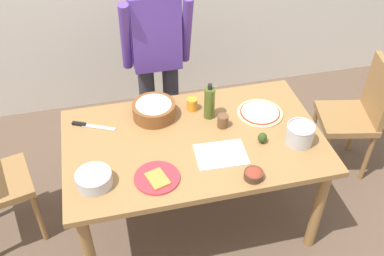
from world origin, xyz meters
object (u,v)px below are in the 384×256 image
at_px(person_cook, 157,54).
at_px(plate_with_slice, 157,178).
at_px(avocado, 262,138).
at_px(dining_table, 194,150).
at_px(small_sauce_bowl, 254,174).
at_px(chef_knife, 88,125).
at_px(mixing_bowl_steel, 94,179).
at_px(popcorn_bowl, 154,109).
at_px(steel_pot, 300,134).
at_px(pizza_raw_on_board, 260,113).
at_px(cup_small_brown, 223,121).
at_px(olive_oil_bottle, 209,103).
at_px(cup_orange, 192,104).
at_px(chair_wooden_right, 358,112).
at_px(cutting_board_white, 221,155).

height_order(person_cook, plate_with_slice, person_cook).
bearing_deg(avocado, dining_table, 163.14).
distance_m(small_sauce_bowl, chef_knife, 1.11).
xyz_separation_m(mixing_bowl_steel, chef_knife, (-0.01, 0.51, -0.03)).
bearing_deg(popcorn_bowl, dining_table, -54.56).
height_order(popcorn_bowl, steel_pot, steel_pot).
bearing_deg(dining_table, pizza_raw_on_board, 16.65).
bearing_deg(pizza_raw_on_board, cup_small_brown, -166.70).
bearing_deg(chef_knife, avocado, -21.17).
bearing_deg(mixing_bowl_steel, plate_with_slice, -6.69).
xyz_separation_m(pizza_raw_on_board, cup_small_brown, (-0.28, -0.07, 0.03)).
relative_size(olive_oil_bottle, cup_small_brown, 3.01).
distance_m(mixing_bowl_steel, chef_knife, 0.52).
bearing_deg(pizza_raw_on_board, cup_orange, 160.47).
bearing_deg(chair_wooden_right, cup_orange, 178.31).
distance_m(pizza_raw_on_board, chef_knife, 1.12).
xyz_separation_m(chair_wooden_right, cutting_board_white, (-1.20, -0.44, 0.23)).
relative_size(chair_wooden_right, cutting_board_white, 3.17).
relative_size(dining_table, avocado, 22.86).
height_order(dining_table, olive_oil_bottle, olive_oil_bottle).
bearing_deg(cutting_board_white, steel_pot, 0.64).
distance_m(person_cook, avocado, 1.02).
bearing_deg(popcorn_bowl, avocado, -33.81).
bearing_deg(cup_orange, cup_small_brown, -55.25).
height_order(chair_wooden_right, mixing_bowl_steel, chair_wooden_right).
bearing_deg(chef_knife, mixing_bowl_steel, -89.18).
height_order(small_sauce_bowl, cup_small_brown, cup_small_brown).
height_order(mixing_bowl_steel, cutting_board_white, mixing_bowl_steel).
xyz_separation_m(pizza_raw_on_board, avocado, (-0.08, -0.27, 0.03)).
bearing_deg(person_cook, dining_table, -82.96).
xyz_separation_m(person_cook, cup_small_brown, (0.30, -0.68, -0.14)).
height_order(steel_pot, cup_orange, steel_pot).
distance_m(steel_pot, cutting_board_white, 0.50).
height_order(cutting_board_white, avocado, avocado).
xyz_separation_m(pizza_raw_on_board, cutting_board_white, (-0.36, -0.32, -0.00)).
relative_size(small_sauce_bowl, olive_oil_bottle, 0.43).
bearing_deg(cup_orange, steel_pot, -39.84).
xyz_separation_m(pizza_raw_on_board, cup_orange, (-0.43, 0.15, 0.03)).
xyz_separation_m(chef_knife, avocado, (1.03, -0.40, 0.03)).
bearing_deg(plate_with_slice, dining_table, 44.91).
distance_m(dining_table, avocado, 0.44).
xyz_separation_m(plate_with_slice, small_sauce_bowl, (0.53, -0.12, 0.02)).
relative_size(cutting_board_white, chef_knife, 1.10).
distance_m(person_cook, olive_oil_bottle, 0.61).
height_order(person_cook, avocado, person_cook).
height_order(olive_oil_bottle, cup_small_brown, olive_oil_bottle).
distance_m(person_cook, steel_pot, 1.18).
xyz_separation_m(dining_table, plate_with_slice, (-0.28, -0.28, 0.10)).
distance_m(small_sauce_bowl, steel_pot, 0.43).
relative_size(chair_wooden_right, pizza_raw_on_board, 3.17).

